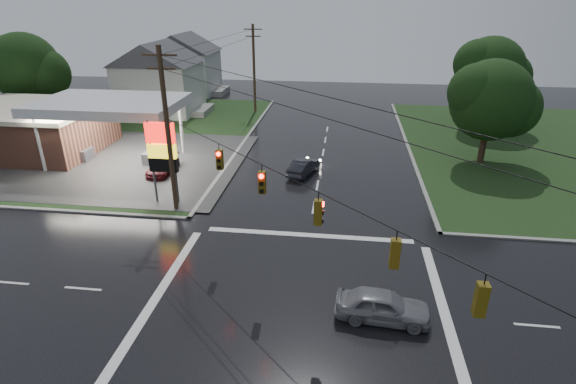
# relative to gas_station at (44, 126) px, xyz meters

# --- Properties ---
(ground) EXTENTS (120.00, 120.00, 0.00)m
(ground) POSITION_rel_gas_station_xyz_m (25.68, -19.70, -2.55)
(ground) COLOR black
(ground) RESTS_ON ground
(grass_nw) EXTENTS (36.00, 36.00, 0.08)m
(grass_nw) POSITION_rel_gas_station_xyz_m (-0.32, 6.30, -2.51)
(grass_nw) COLOR #1A3216
(grass_nw) RESTS_ON ground
(gas_station) EXTENTS (26.20, 18.00, 5.60)m
(gas_station) POSITION_rel_gas_station_xyz_m (0.00, 0.00, 0.00)
(gas_station) COLOR #2D2D2D
(gas_station) RESTS_ON ground
(pylon_sign) EXTENTS (2.00, 0.35, 6.00)m
(pylon_sign) POSITION_rel_gas_station_xyz_m (15.18, -9.20, 1.46)
(pylon_sign) COLOR #59595E
(pylon_sign) RESTS_ON ground
(utility_pole_nw) EXTENTS (2.20, 0.32, 11.00)m
(utility_pole_nw) POSITION_rel_gas_station_xyz_m (16.18, -10.20, 3.17)
(utility_pole_nw) COLOR #382619
(utility_pole_nw) RESTS_ON ground
(utility_pole_n) EXTENTS (2.20, 0.32, 10.50)m
(utility_pole_n) POSITION_rel_gas_station_xyz_m (16.18, 18.30, 2.92)
(utility_pole_n) COLOR #382619
(utility_pole_n) RESTS_ON ground
(traffic_signals) EXTENTS (26.87, 26.87, 1.47)m
(traffic_signals) POSITION_rel_gas_station_xyz_m (25.69, -19.72, 3.93)
(traffic_signals) COLOR black
(traffic_signals) RESTS_ON ground
(house_near) EXTENTS (11.05, 8.48, 8.60)m
(house_near) POSITION_rel_gas_station_xyz_m (4.73, 16.30, 1.86)
(house_near) COLOR silver
(house_near) RESTS_ON ground
(house_far) EXTENTS (11.05, 8.48, 8.60)m
(house_far) POSITION_rel_gas_station_xyz_m (3.73, 28.30, 1.86)
(house_far) COLOR silver
(house_far) RESTS_ON ground
(tree_nw_behind) EXTENTS (8.93, 7.60, 10.00)m
(tree_nw_behind) POSITION_rel_gas_station_xyz_m (-8.17, 10.29, 3.63)
(tree_nw_behind) COLOR black
(tree_nw_behind) RESTS_ON ground
(tree_ne_near) EXTENTS (7.99, 6.80, 8.98)m
(tree_ne_near) POSITION_rel_gas_station_xyz_m (39.82, 2.29, 3.01)
(tree_ne_near) COLOR black
(tree_ne_near) RESTS_ON ground
(tree_ne_far) EXTENTS (8.46, 7.20, 9.80)m
(tree_ne_far) POSITION_rel_gas_station_xyz_m (42.83, 14.29, 3.63)
(tree_ne_far) COLOR black
(tree_ne_far) RESTS_ON ground
(car_north) EXTENTS (2.58, 4.18, 1.30)m
(car_north) POSITION_rel_gas_station_xyz_m (24.33, -2.43, -1.90)
(car_north) COLOR black
(car_north) RESTS_ON ground
(car_crossing) EXTENTS (4.47, 2.07, 1.48)m
(car_crossing) POSITION_rel_gas_station_xyz_m (29.69, -20.10, -1.81)
(car_crossing) COLOR gray
(car_crossing) RESTS_ON ground
(car_pump) EXTENTS (1.78, 4.31, 1.25)m
(car_pump) POSITION_rel_gas_station_xyz_m (12.68, -3.70, -1.92)
(car_pump) COLOR #4E1119
(car_pump) RESTS_ON ground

